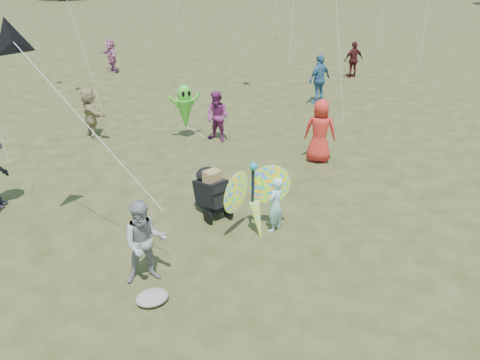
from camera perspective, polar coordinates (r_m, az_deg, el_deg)
name	(u,v)px	position (r m, az deg, el deg)	size (l,w,h in m)	color
ground	(282,260)	(9.20, 5.18, -9.70)	(160.00, 160.00, 0.00)	#51592B
child_girl	(275,205)	(9.79, 4.33, -3.02)	(0.45, 0.29, 1.22)	#A6DEEB
adult_man	(145,243)	(8.40, -11.53, -7.48)	(0.77, 0.60, 1.59)	gray
grey_bag	(152,298)	(8.31, -10.66, -13.90)	(0.56, 0.46, 0.18)	gray
crowd_a	(320,131)	(13.16, 9.74, 5.91)	(0.87, 0.57, 1.78)	red
crowd_c	(319,79)	(18.55, 9.65, 12.03)	(1.09, 0.45, 1.86)	teal
crowd_d	(91,113)	(15.53, -17.76, 7.81)	(1.47, 0.47, 1.58)	tan
crowd_e	(217,117)	(14.47, -2.78, 7.71)	(0.76, 0.59, 1.57)	#7D2965
crowd_h	(354,60)	(22.90, 13.68, 14.07)	(0.96, 0.40, 1.63)	#461719
crowd_j	(111,55)	(24.20, -15.43, 14.44)	(1.47, 0.47, 1.58)	#BB6B93
jogging_stroller	(211,189)	(10.41, -3.56, -1.08)	(0.67, 1.12, 1.09)	black
butterfly_kite	(255,198)	(9.55, 1.80, -2.27)	(1.74, 0.75, 1.82)	orange
delta_kite_rig	(15,43)	(9.26, -25.79, 14.77)	(2.28, 2.50, 3.10)	black
alien_kite	(185,109)	(14.68, -6.71, 8.58)	(1.12, 0.69, 1.74)	green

